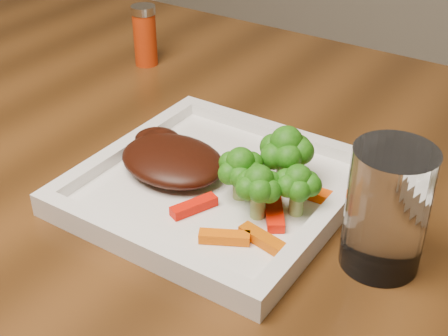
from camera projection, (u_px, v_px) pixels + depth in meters
The scene contains 14 objects.
dining_table at pixel (94, 320), 1.02m from camera, with size 1.60×0.90×0.75m, color #502E12, non-canonical shape.
plate at pixel (216, 190), 0.67m from camera, with size 0.27×0.27×0.01m, color white.
steak at pixel (173, 160), 0.68m from camera, with size 0.12×0.10×0.03m, color #361108.
broccoli_0 at pixel (286, 157), 0.65m from camera, with size 0.06×0.06×0.07m, color #376D12, non-canonical shape.
broccoli_1 at pixel (298, 186), 0.61m from camera, with size 0.05×0.05×0.06m, color #227213, non-canonical shape.
broccoli_2 at pixel (258, 191), 0.60m from camera, with size 0.05×0.05×0.06m, color #1C6A11, non-canonical shape.
broccoli_3 at pixel (240, 172), 0.63m from camera, with size 0.05×0.05×0.06m, color #3A7A14, non-canonical shape.
carrot_0 at pixel (224, 237), 0.58m from camera, with size 0.05×0.01×0.01m, color #ED6103.
carrot_1 at pixel (263, 239), 0.58m from camera, with size 0.05×0.01×0.01m, color #CC5603.
carrot_2 at pixel (194, 206), 0.62m from camera, with size 0.05×0.01×0.01m, color red.
carrot_3 at pixel (318, 195), 0.64m from camera, with size 0.06×0.02×0.01m, color #FF4D04.
carrot_5 at pixel (274, 210), 0.62m from camera, with size 0.06×0.02×0.01m, color #FE1904.
spice_shaker at pixel (145, 36), 0.94m from camera, with size 0.03×0.03×0.09m, color #BB300A.
drinking_glass at pixel (387, 209), 0.55m from camera, with size 0.07×0.07×0.12m, color white.
Camera 1 is at (0.67, -0.37, 1.14)m, focal length 50.00 mm.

